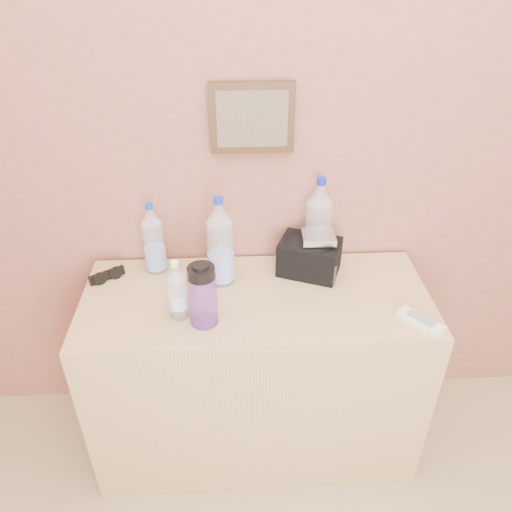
{
  "coord_description": "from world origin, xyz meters",
  "views": [
    {
      "loc": [
        -0.29,
        0.25,
        1.96
      ],
      "look_at": [
        -0.21,
        1.71,
        0.99
      ],
      "focal_mm": 35.0,
      "sensor_mm": 36.0,
      "label": 1
    }
  ],
  "objects_px": {
    "pet_large_c": "(318,227)",
    "dresser": "(256,373)",
    "pet_large_a": "(154,242)",
    "toiletry_bag": "(309,255)",
    "foil_packet": "(319,237)",
    "sunglasses": "(107,275)",
    "ac_remote": "(421,321)",
    "pet_large_b": "(220,246)",
    "nalgene_bottle": "(203,295)",
    "pet_small": "(177,293)"
  },
  "relations": [
    {
      "from": "pet_large_c",
      "to": "dresser",
      "type": "bearing_deg",
      "value": -139.84
    },
    {
      "from": "dresser",
      "to": "pet_large_a",
      "type": "distance_m",
      "value": 0.69
    },
    {
      "from": "toiletry_bag",
      "to": "foil_packet",
      "type": "height_order",
      "value": "foil_packet"
    },
    {
      "from": "sunglasses",
      "to": "ac_remote",
      "type": "height_order",
      "value": "sunglasses"
    },
    {
      "from": "dresser",
      "to": "pet_large_a",
      "type": "xyz_separation_m",
      "value": [
        -0.39,
        0.2,
        0.54
      ]
    },
    {
      "from": "ac_remote",
      "to": "dresser",
      "type": "bearing_deg",
      "value": -148.48
    },
    {
      "from": "pet_large_c",
      "to": "foil_packet",
      "type": "xyz_separation_m",
      "value": [
        -0.01,
        -0.08,
        0.0
      ]
    },
    {
      "from": "pet_large_b",
      "to": "nalgene_bottle",
      "type": "relative_size",
      "value": 1.51
    },
    {
      "from": "pet_large_c",
      "to": "toiletry_bag",
      "type": "xyz_separation_m",
      "value": [
        -0.04,
        -0.06,
        -0.09
      ]
    },
    {
      "from": "pet_large_b",
      "to": "ac_remote",
      "type": "relative_size",
      "value": 2.17
    },
    {
      "from": "foil_packet",
      "to": "sunglasses",
      "type": "bearing_deg",
      "value": 179.89
    },
    {
      "from": "dresser",
      "to": "pet_large_b",
      "type": "relative_size",
      "value": 3.61
    },
    {
      "from": "pet_large_c",
      "to": "foil_packet",
      "type": "distance_m",
      "value": 0.08
    },
    {
      "from": "pet_large_c",
      "to": "foil_packet",
      "type": "relative_size",
      "value": 3.03
    },
    {
      "from": "pet_small",
      "to": "sunglasses",
      "type": "height_order",
      "value": "pet_small"
    },
    {
      "from": "pet_large_c",
      "to": "ac_remote",
      "type": "relative_size",
      "value": 2.26
    },
    {
      "from": "pet_large_c",
      "to": "ac_remote",
      "type": "xyz_separation_m",
      "value": [
        0.31,
        -0.4,
        -0.15
      ]
    },
    {
      "from": "dresser",
      "to": "pet_large_c",
      "type": "distance_m",
      "value": 0.66
    },
    {
      "from": "pet_large_a",
      "to": "pet_small",
      "type": "xyz_separation_m",
      "value": [
        0.11,
        -0.29,
        -0.03
      ]
    },
    {
      "from": "pet_small",
      "to": "ac_remote",
      "type": "height_order",
      "value": "pet_small"
    },
    {
      "from": "toiletry_bag",
      "to": "nalgene_bottle",
      "type": "bearing_deg",
      "value": -123.15
    },
    {
      "from": "sunglasses",
      "to": "pet_large_c",
      "type": "bearing_deg",
      "value": -27.84
    },
    {
      "from": "pet_large_a",
      "to": "pet_small",
      "type": "distance_m",
      "value": 0.31
    },
    {
      "from": "nalgene_bottle",
      "to": "ac_remote",
      "type": "height_order",
      "value": "nalgene_bottle"
    },
    {
      "from": "pet_large_b",
      "to": "pet_small",
      "type": "relative_size",
      "value": 1.57
    },
    {
      "from": "pet_large_b",
      "to": "pet_large_c",
      "type": "relative_size",
      "value": 0.96
    },
    {
      "from": "pet_large_c",
      "to": "pet_small",
      "type": "xyz_separation_m",
      "value": [
        -0.53,
        -0.31,
        -0.06
      ]
    },
    {
      "from": "pet_large_c",
      "to": "nalgene_bottle",
      "type": "distance_m",
      "value": 0.56
    },
    {
      "from": "pet_large_b",
      "to": "pet_large_c",
      "type": "height_order",
      "value": "pet_large_c"
    },
    {
      "from": "nalgene_bottle",
      "to": "foil_packet",
      "type": "xyz_separation_m",
      "value": [
        0.43,
        0.27,
        0.05
      ]
    },
    {
      "from": "nalgene_bottle",
      "to": "foil_packet",
      "type": "bearing_deg",
      "value": 31.9
    },
    {
      "from": "dresser",
      "to": "toiletry_bag",
      "type": "relative_size",
      "value": 5.71
    },
    {
      "from": "nalgene_bottle",
      "to": "dresser",
      "type": "bearing_deg",
      "value": 35.13
    },
    {
      "from": "pet_large_c",
      "to": "toiletry_bag",
      "type": "relative_size",
      "value": 1.65
    },
    {
      "from": "toiletry_bag",
      "to": "dresser",
      "type": "bearing_deg",
      "value": -123.23
    },
    {
      "from": "nalgene_bottle",
      "to": "sunglasses",
      "type": "relative_size",
      "value": 1.69
    },
    {
      "from": "dresser",
      "to": "nalgene_bottle",
      "type": "distance_m",
      "value": 0.57
    },
    {
      "from": "nalgene_bottle",
      "to": "sunglasses",
      "type": "distance_m",
      "value": 0.48
    },
    {
      "from": "pet_small",
      "to": "foil_packet",
      "type": "distance_m",
      "value": 0.57
    },
    {
      "from": "sunglasses",
      "to": "foil_packet",
      "type": "xyz_separation_m",
      "value": [
        0.82,
        -0.0,
        0.15
      ]
    },
    {
      "from": "nalgene_bottle",
      "to": "sunglasses",
      "type": "bearing_deg",
      "value": 145.16
    },
    {
      "from": "pet_large_b",
      "to": "foil_packet",
      "type": "distance_m",
      "value": 0.37
    },
    {
      "from": "pet_large_c",
      "to": "nalgene_bottle",
      "type": "bearing_deg",
      "value": -141.88
    },
    {
      "from": "pet_large_b",
      "to": "toiletry_bag",
      "type": "relative_size",
      "value": 1.58
    },
    {
      "from": "pet_large_b",
      "to": "foil_packet",
      "type": "bearing_deg",
      "value": 4.57
    },
    {
      "from": "sunglasses",
      "to": "dresser",
      "type": "bearing_deg",
      "value": -46.68
    },
    {
      "from": "pet_small",
      "to": "sunglasses",
      "type": "distance_m",
      "value": 0.39
    },
    {
      "from": "pet_small",
      "to": "ac_remote",
      "type": "distance_m",
      "value": 0.85
    },
    {
      "from": "pet_large_c",
      "to": "pet_small",
      "type": "distance_m",
      "value": 0.62
    },
    {
      "from": "foil_packet",
      "to": "pet_large_c",
      "type": "bearing_deg",
      "value": 82.63
    }
  ]
}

